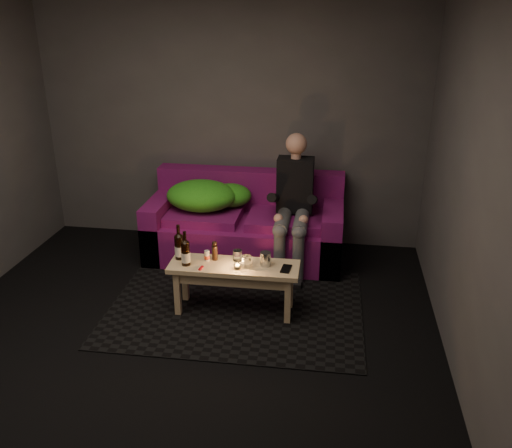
{
  "coord_description": "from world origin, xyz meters",
  "views": [
    {
      "loc": [
        1.11,
        -3.2,
        2.44
      ],
      "look_at": [
        0.4,
        1.39,
        0.53
      ],
      "focal_mm": 38.0,
      "sensor_mm": 36.0,
      "label": 1
    }
  ],
  "objects_px": {
    "sofa": "(246,227)",
    "beer_bottle_a": "(179,246)",
    "beer_bottle_b": "(186,253)",
    "coffee_table": "(234,273)",
    "steel_cup": "(265,259)",
    "person": "(293,201)"
  },
  "relations": [
    {
      "from": "beer_bottle_a",
      "to": "sofa",
      "type": "bearing_deg",
      "value": 70.47
    },
    {
      "from": "beer_bottle_a",
      "to": "beer_bottle_b",
      "type": "height_order",
      "value": "beer_bottle_a"
    },
    {
      "from": "coffee_table",
      "to": "beer_bottle_a",
      "type": "bearing_deg",
      "value": 174.62
    },
    {
      "from": "sofa",
      "to": "beer_bottle_a",
      "type": "height_order",
      "value": "sofa"
    },
    {
      "from": "beer_bottle_b",
      "to": "steel_cup",
      "type": "relative_size",
      "value": 2.47
    },
    {
      "from": "sofa",
      "to": "coffee_table",
      "type": "height_order",
      "value": "sofa"
    },
    {
      "from": "person",
      "to": "steel_cup",
      "type": "relative_size",
      "value": 10.84
    },
    {
      "from": "coffee_table",
      "to": "sofa",
      "type": "bearing_deg",
      "value": 94.7
    },
    {
      "from": "beer_bottle_a",
      "to": "coffee_table",
      "type": "bearing_deg",
      "value": -5.38
    },
    {
      "from": "sofa",
      "to": "beer_bottle_b",
      "type": "xyz_separation_m",
      "value": [
        -0.3,
        -1.17,
        0.25
      ]
    },
    {
      "from": "beer_bottle_a",
      "to": "person",
      "type": "bearing_deg",
      "value": 46.42
    },
    {
      "from": "coffee_table",
      "to": "steel_cup",
      "type": "distance_m",
      "value": 0.29
    },
    {
      "from": "coffee_table",
      "to": "person",
      "type": "bearing_deg",
      "value": 67.46
    },
    {
      "from": "sofa",
      "to": "person",
      "type": "height_order",
      "value": "person"
    },
    {
      "from": "sofa",
      "to": "beer_bottle_a",
      "type": "distance_m",
      "value": 1.16
    },
    {
      "from": "beer_bottle_a",
      "to": "steel_cup",
      "type": "xyz_separation_m",
      "value": [
        0.73,
        -0.02,
        -0.05
      ]
    },
    {
      "from": "person",
      "to": "beer_bottle_a",
      "type": "xyz_separation_m",
      "value": [
        -0.87,
        -0.91,
        -0.12
      ]
    },
    {
      "from": "coffee_table",
      "to": "beer_bottle_b",
      "type": "xyz_separation_m",
      "value": [
        -0.39,
        -0.06,
        0.19
      ]
    },
    {
      "from": "sofa",
      "to": "beer_bottle_a",
      "type": "xyz_separation_m",
      "value": [
        -0.38,
        -1.07,
        0.25
      ]
    },
    {
      "from": "person",
      "to": "beer_bottle_b",
      "type": "xyz_separation_m",
      "value": [
        -0.79,
        -1.02,
        -0.12
      ]
    },
    {
      "from": "beer_bottle_a",
      "to": "beer_bottle_b",
      "type": "relative_size",
      "value": 1.03
    },
    {
      "from": "sofa",
      "to": "person",
      "type": "distance_m",
      "value": 0.63
    }
  ]
}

